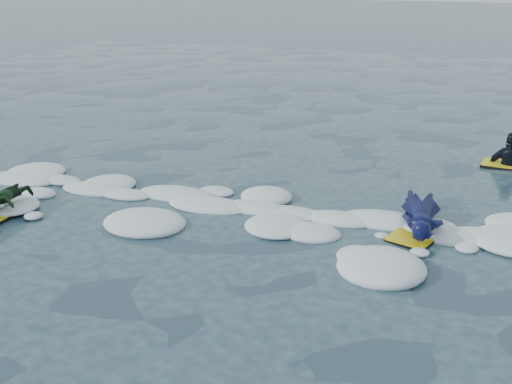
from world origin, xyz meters
TOP-DOWN VIEW (x-y plane):
  - ground at (0.00, 0.00)m, footprint 120.00×120.00m
  - foam_band at (0.00, 1.03)m, footprint 12.00×3.10m
  - prone_woman_unit at (2.66, 1.60)m, footprint 0.93×1.74m
  - prone_child_unit at (-3.60, 0.07)m, footprint 0.60×1.10m
  - waiting_rider_unit at (3.99, 5.31)m, footprint 1.10×0.71m

SIDE VIEW (x-z plane):
  - waiting_rider_unit at x=3.99m, z-range -0.84..0.71m
  - ground at x=0.00m, z-range 0.00..0.00m
  - foam_band at x=0.00m, z-range -0.15..0.15m
  - prone_child_unit at x=-3.60m, z-range 0.00..0.41m
  - prone_woman_unit at x=2.66m, z-range 0.01..0.44m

